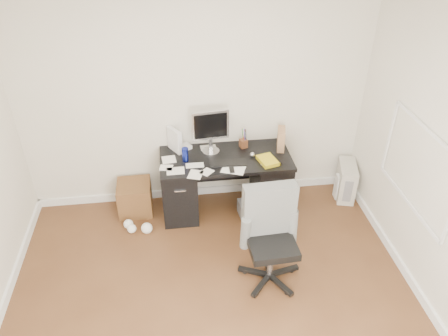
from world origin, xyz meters
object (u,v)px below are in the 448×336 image
(lcd_monitor, at_px, (210,132))
(desk, at_px, (226,182))
(wicker_basket, at_px, (135,198))
(office_chair, at_px, (272,240))
(keyboard, at_px, (228,163))
(pc_tower, at_px, (346,180))

(lcd_monitor, bearing_deg, desk, -46.38)
(desk, xyz_separation_m, lcd_monitor, (-0.16, 0.13, 0.62))
(lcd_monitor, relative_size, wicker_basket, 1.37)
(lcd_monitor, bearing_deg, wicker_basket, 176.28)
(desk, bearing_deg, office_chair, -75.98)
(keyboard, bearing_deg, office_chair, -71.14)
(lcd_monitor, distance_m, wicker_basket, 1.25)
(desk, relative_size, keyboard, 3.64)
(office_chair, distance_m, wicker_basket, 1.91)
(pc_tower, bearing_deg, desk, -162.56)
(lcd_monitor, height_order, office_chair, lcd_monitor)
(keyboard, distance_m, pc_tower, 1.64)
(desk, distance_m, office_chair, 1.22)
(keyboard, height_order, office_chair, office_chair)
(lcd_monitor, distance_m, pc_tower, 1.88)
(office_chair, bearing_deg, wicker_basket, 134.87)
(desk, xyz_separation_m, pc_tower, (1.55, 0.07, -0.17))
(lcd_monitor, xyz_separation_m, wicker_basket, (-0.93, -0.04, -0.82))
(lcd_monitor, height_order, keyboard, lcd_monitor)
(desk, height_order, office_chair, office_chair)
(office_chair, bearing_deg, lcd_monitor, 106.49)
(wicker_basket, bearing_deg, pc_tower, -0.64)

